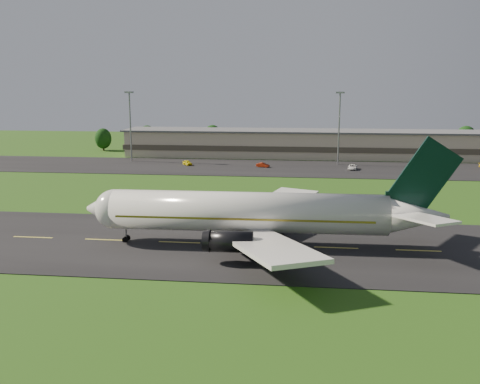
# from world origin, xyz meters

# --- Properties ---
(ground) EXTENTS (360.00, 360.00, 0.00)m
(ground) POSITION_xyz_m (0.00, 0.00, 0.00)
(ground) COLOR #224110
(ground) RESTS_ON ground
(taxiway) EXTENTS (220.00, 30.00, 0.10)m
(taxiway) POSITION_xyz_m (0.00, 0.00, 0.05)
(taxiway) COLOR black
(taxiway) RESTS_ON ground
(apron) EXTENTS (260.00, 30.00, 0.10)m
(apron) POSITION_xyz_m (0.00, 72.00, 0.05)
(apron) COLOR black
(apron) RESTS_ON ground
(airliner) EXTENTS (51.26, 42.18, 15.57)m
(airliner) POSITION_xyz_m (-11.36, 0.01, 4.66)
(airliner) COLOR silver
(airliner) RESTS_ON ground
(terminal) EXTENTS (145.00, 16.00, 8.40)m
(terminal) POSITION_xyz_m (6.40, 96.18, 3.99)
(terminal) COLOR #C6B197
(terminal) RESTS_ON ground
(light_mast_west) EXTENTS (2.40, 1.20, 20.35)m
(light_mast_west) POSITION_xyz_m (-55.00, 80.00, 12.74)
(light_mast_west) COLOR gray
(light_mast_west) RESTS_ON ground
(light_mast_centre) EXTENTS (2.40, 1.20, 20.35)m
(light_mast_centre) POSITION_xyz_m (5.00, 80.00, 12.74)
(light_mast_centre) COLOR gray
(light_mast_centre) RESTS_ON ground
(tree_line) EXTENTS (195.93, 8.80, 9.89)m
(tree_line) POSITION_xyz_m (40.06, 105.77, 4.90)
(tree_line) COLOR black
(tree_line) RESTS_ON ground
(service_vehicle_a) EXTENTS (3.55, 4.12, 1.34)m
(service_vehicle_a) POSITION_xyz_m (-36.97, 73.97, 0.77)
(service_vehicle_a) COLOR yellow
(service_vehicle_a) RESTS_ON apron
(service_vehicle_b) EXTENTS (3.84, 2.29, 1.19)m
(service_vehicle_b) POSITION_xyz_m (-15.60, 72.45, 0.70)
(service_vehicle_b) COLOR maroon
(service_vehicle_b) RESTS_ON apron
(service_vehicle_c) EXTENTS (2.93, 5.04, 1.32)m
(service_vehicle_c) POSITION_xyz_m (8.34, 71.10, 0.76)
(service_vehicle_c) COLOR silver
(service_vehicle_c) RESTS_ON apron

